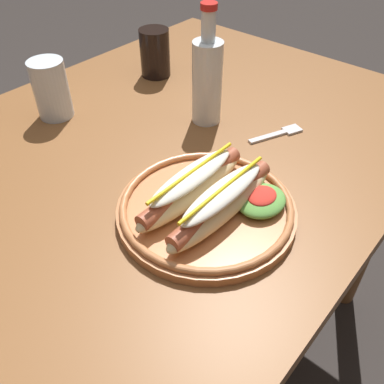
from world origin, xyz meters
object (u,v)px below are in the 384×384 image
(soda_cup, at_px, (155,53))
(glass_bottle, at_px, (207,79))
(hot_dog_plate, at_px, (209,202))
(fork, at_px, (279,133))
(water_cup, at_px, (53,89))

(soda_cup, bearing_deg, glass_bottle, -109.95)
(hot_dog_plate, xyz_separation_m, glass_bottle, (0.22, 0.19, 0.07))
(fork, xyz_separation_m, soda_cup, (0.03, 0.38, 0.05))
(water_cup, bearing_deg, soda_cup, -5.25)
(hot_dog_plate, height_order, soda_cup, soda_cup)
(soda_cup, distance_m, glass_bottle, 0.25)
(water_cup, xyz_separation_m, glass_bottle, (0.19, -0.26, 0.03))
(hot_dog_plate, distance_m, glass_bottle, 0.30)
(glass_bottle, bearing_deg, hot_dog_plate, -139.96)
(hot_dog_plate, height_order, water_cup, water_cup)
(fork, height_order, glass_bottle, glass_bottle)
(hot_dog_plate, xyz_separation_m, water_cup, (0.03, 0.44, 0.04))
(soda_cup, distance_m, water_cup, 0.28)
(soda_cup, relative_size, glass_bottle, 0.48)
(fork, bearing_deg, water_cup, 144.46)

